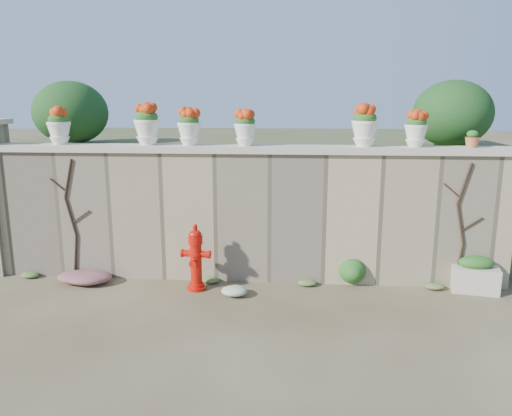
# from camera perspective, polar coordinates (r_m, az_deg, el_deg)

# --- Properties ---
(ground) EXTENTS (80.00, 80.00, 0.00)m
(ground) POSITION_cam_1_polar(r_m,az_deg,el_deg) (6.41, -3.07, -13.50)
(ground) COLOR #483B24
(ground) RESTS_ON ground
(stone_wall) EXTENTS (8.00, 0.40, 2.00)m
(stone_wall) POSITION_cam_1_polar(r_m,az_deg,el_deg) (7.76, -1.42, -0.98)
(stone_wall) COLOR tan
(stone_wall) RESTS_ON ground
(wall_cap) EXTENTS (8.10, 0.52, 0.10)m
(wall_cap) POSITION_cam_1_polar(r_m,az_deg,el_deg) (7.59, -1.46, 6.76)
(wall_cap) COLOR beige
(wall_cap) RESTS_ON stone_wall
(raised_fill) EXTENTS (9.00, 6.00, 2.00)m
(raised_fill) POSITION_cam_1_polar(r_m,az_deg,el_deg) (10.89, 0.31, 2.92)
(raised_fill) COLOR #384C23
(raised_fill) RESTS_ON ground
(back_shrub_left) EXTENTS (1.30, 1.30, 1.10)m
(back_shrub_left) POSITION_cam_1_polar(r_m,az_deg,el_deg) (9.58, -20.41, 10.18)
(back_shrub_left) COLOR #143814
(back_shrub_left) RESTS_ON raised_fill
(back_shrub_right) EXTENTS (1.30, 1.30, 1.10)m
(back_shrub_right) POSITION_cam_1_polar(r_m,az_deg,el_deg) (9.10, 21.55, 10.01)
(back_shrub_right) COLOR #143814
(back_shrub_right) RESTS_ON raised_fill
(vine_left) EXTENTS (0.60, 0.04, 1.91)m
(vine_left) POSITION_cam_1_polar(r_m,az_deg,el_deg) (8.27, -20.34, -0.99)
(vine_left) COLOR black
(vine_left) RESTS_ON ground
(vine_right) EXTENTS (0.60, 0.04, 1.91)m
(vine_right) POSITION_cam_1_polar(r_m,az_deg,el_deg) (7.90, 22.40, -1.76)
(vine_right) COLOR black
(vine_right) RESTS_ON ground
(fire_hydrant) EXTENTS (0.43, 0.31, 1.00)m
(fire_hydrant) POSITION_cam_1_polar(r_m,az_deg,el_deg) (7.45, -6.89, -5.61)
(fire_hydrant) COLOR red
(fire_hydrant) RESTS_ON ground
(planter_box) EXTENTS (0.71, 0.49, 0.54)m
(planter_box) POSITION_cam_1_polar(r_m,az_deg,el_deg) (8.09, 23.76, -7.03)
(planter_box) COLOR beige
(planter_box) RESTS_ON ground
(green_shrub) EXTENTS (0.53, 0.48, 0.50)m
(green_shrub) POSITION_cam_1_polar(r_m,az_deg,el_deg) (7.75, 10.96, -7.02)
(green_shrub) COLOR #1E5119
(green_shrub) RESTS_ON ground
(magenta_clump) EXTENTS (0.87, 0.58, 0.23)m
(magenta_clump) POSITION_cam_1_polar(r_m,az_deg,el_deg) (8.20, -19.30, -7.39)
(magenta_clump) COLOR #AD2265
(magenta_clump) RESTS_ON ground
(white_flowers) EXTENTS (0.51, 0.41, 0.18)m
(white_flowers) POSITION_cam_1_polar(r_m,az_deg,el_deg) (7.31, -2.47, -9.33)
(white_flowers) COLOR white
(white_flowers) RESTS_ON ground
(urn_pot_0) EXTENTS (0.36, 0.36, 0.56)m
(urn_pot_0) POSITION_cam_1_polar(r_m,az_deg,el_deg) (8.36, -21.61, 8.66)
(urn_pot_0) COLOR white
(urn_pot_0) RESTS_ON wall_cap
(urn_pot_1) EXTENTS (0.39, 0.39, 0.62)m
(urn_pot_1) POSITION_cam_1_polar(r_m,az_deg,el_deg) (7.85, -12.35, 9.27)
(urn_pot_1) COLOR white
(urn_pot_1) RESTS_ON wall_cap
(urn_pot_2) EXTENTS (0.35, 0.35, 0.55)m
(urn_pot_2) POSITION_cam_1_polar(r_m,az_deg,el_deg) (7.69, -7.66, 9.14)
(urn_pot_2) COLOR white
(urn_pot_2) RESTS_ON wall_cap
(urn_pot_3) EXTENTS (0.34, 0.34, 0.53)m
(urn_pot_3) POSITION_cam_1_polar(r_m,az_deg,el_deg) (7.56, -1.23, 9.11)
(urn_pot_3) COLOR white
(urn_pot_3) RESTS_ON wall_cap
(urn_pot_4) EXTENTS (0.39, 0.39, 0.61)m
(urn_pot_4) POSITION_cam_1_polar(r_m,az_deg,el_deg) (7.59, 12.32, 9.14)
(urn_pot_4) COLOR white
(urn_pot_4) RESTS_ON wall_cap
(urn_pot_5) EXTENTS (0.33, 0.33, 0.52)m
(urn_pot_5) POSITION_cam_1_polar(r_m,az_deg,el_deg) (7.72, 17.81, 8.57)
(urn_pot_5) COLOR white
(urn_pot_5) RESTS_ON wall_cap
(terracotta_pot) EXTENTS (0.20, 0.20, 0.24)m
(terracotta_pot) POSITION_cam_1_polar(r_m,az_deg,el_deg) (7.96, 23.47, 7.17)
(terracotta_pot) COLOR #B86438
(terracotta_pot) RESTS_ON wall_cap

